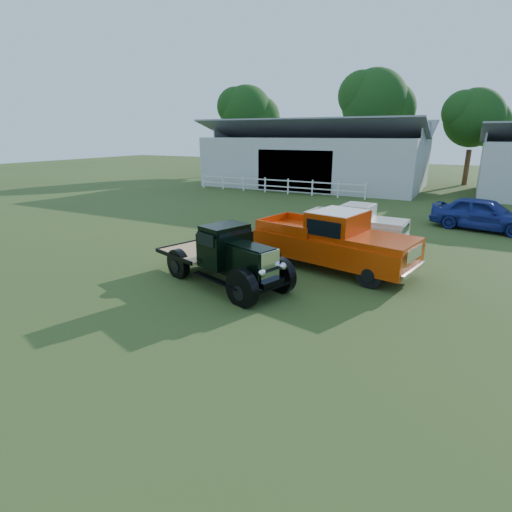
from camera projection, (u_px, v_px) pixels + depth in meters
The scene contains 10 objects.
ground at pixel (230, 302), 11.22m from camera, with size 120.00×120.00×0.00m, color #35481B.
shed_left at pixel (316, 154), 35.47m from camera, with size 18.80×10.20×5.60m, color #B1B1B1, non-canonical shape.
fence_rail at pixel (276, 186), 31.51m from camera, with size 14.20×0.16×1.20m, color white, non-canonical shape.
tree_a at pixel (247, 127), 45.60m from camera, with size 6.30×6.30×10.50m, color black, non-canonical shape.
tree_b at pixel (373, 121), 40.00m from camera, with size 6.90×6.90×11.50m, color black, non-canonical shape.
tree_c at pixel (472, 134), 35.47m from camera, with size 5.40×5.40×9.00m, color black, non-canonical shape.
vintage_flatbed at pixel (223, 254), 12.38m from camera, with size 4.77×1.89×1.89m, color black, non-canonical shape.
red_pickup at pixel (334, 240), 13.71m from camera, with size 5.68×2.18×2.07m, color #C23507, non-canonical shape.
white_pickup at pixel (355, 224), 17.22m from camera, with size 4.41×1.71×1.62m, color #BBB9B0, non-canonical shape.
misc_car_blue at pixel (483, 214), 19.36m from camera, with size 1.87×4.66×1.59m, color navy.
Camera 1 is at (5.52, -8.78, 4.52)m, focal length 28.00 mm.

